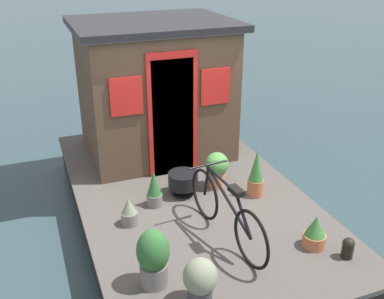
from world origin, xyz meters
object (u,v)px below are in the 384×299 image
object	(u,v)px
potted_plant_basil	(129,212)
potted_plant_fern	(217,168)
potted_plant_succulent	(154,189)
potted_plant_geranium	(256,174)
potted_plant_rosemary	(315,232)
houseboat_cabin	(155,89)
potted_plant_ivy	(153,257)
potted_plant_lavender	(200,280)
mooring_bollard	(348,247)
charcoal_grill	(183,181)
bicycle	(226,212)

from	to	relation	value
potted_plant_basil	potted_plant_fern	size ratio (longest dim) A/B	0.69
potted_plant_succulent	potted_plant_geranium	xyz separation A→B (m)	(-0.24, -1.33, 0.08)
potted_plant_rosemary	houseboat_cabin	bearing A→B (deg)	16.04
potted_plant_ivy	potted_plant_succulent	xyz separation A→B (m)	(1.42, -0.43, -0.09)
potted_plant_rosemary	potted_plant_lavender	xyz separation A→B (m)	(-0.34, 1.51, 0.08)
potted_plant_basil	mooring_bollard	bearing A→B (deg)	-125.56
charcoal_grill	mooring_bollard	bearing A→B (deg)	-147.76
potted_plant_succulent	potted_plant_rosemary	distance (m)	2.04
potted_plant_succulent	potted_plant_rosemary	world-z (taller)	potted_plant_succulent
bicycle	potted_plant_basil	world-z (taller)	bicycle
potted_plant_succulent	charcoal_grill	size ratio (longest dim) A/B	1.23
potted_plant_fern	potted_plant_succulent	bearing A→B (deg)	99.76
charcoal_grill	potted_plant_ivy	bearing A→B (deg)	150.79
potted_plant_succulent	charcoal_grill	world-z (taller)	potted_plant_succulent
bicycle	charcoal_grill	distance (m)	1.13
potted_plant_geranium	charcoal_grill	distance (m)	0.97
bicycle	potted_plant_fern	world-z (taller)	bicycle
potted_plant_geranium	bicycle	bearing A→B (deg)	133.79
potted_plant_rosemary	potted_plant_geranium	size ratio (longest dim) A/B	0.59
potted_plant_basil	potted_plant_rosemary	bearing A→B (deg)	-122.68
potted_plant_basil	charcoal_grill	size ratio (longest dim) A/B	0.88
potted_plant_lavender	charcoal_grill	world-z (taller)	potted_plant_lavender
charcoal_grill	potted_plant_rosemary	bearing A→B (deg)	-148.72
potted_plant_ivy	potted_plant_basil	world-z (taller)	potted_plant_ivy
potted_plant_rosemary	potted_plant_geranium	world-z (taller)	potted_plant_geranium
potted_plant_rosemary	potted_plant_fern	size ratio (longest dim) A/B	0.76
potted_plant_rosemary	potted_plant_basil	distance (m)	2.16
potted_plant_ivy	potted_plant_lavender	bearing A→B (deg)	-140.20
potted_plant_geranium	mooring_bollard	xyz separation A→B (m)	(-1.52, -0.30, -0.18)
houseboat_cabin	potted_plant_geranium	world-z (taller)	houseboat_cabin
potted_plant_fern	potted_plant_lavender	distance (m)	2.23
charcoal_grill	mooring_bollard	world-z (taller)	charcoal_grill
houseboat_cabin	potted_plant_rosemary	world-z (taller)	houseboat_cabin
potted_plant_basil	charcoal_grill	xyz separation A→B (m)	(0.44, -0.84, 0.04)
potted_plant_basil	potted_plant_lavender	size ratio (longest dim) A/B	0.73
mooring_bollard	potted_plant_lavender	bearing A→B (deg)	91.72
bicycle	potted_plant_lavender	xyz separation A→B (m)	(-0.83, 0.64, -0.10)
potted_plant_geranium	mooring_bollard	world-z (taller)	potted_plant_geranium
charcoal_grill	potted_plant_fern	bearing A→B (deg)	-86.32
potted_plant_ivy	potted_plant_basil	xyz separation A→B (m)	(1.11, -0.02, -0.15)
houseboat_cabin	bicycle	bearing A→B (deg)	-179.43
bicycle	potted_plant_geranium	xyz separation A→B (m)	(0.75, -0.78, -0.05)
charcoal_grill	mooring_bollard	distance (m)	2.24
houseboat_cabin	charcoal_grill	xyz separation A→B (m)	(-1.49, 0.08, -0.84)
bicycle	potted_plant_basil	xyz separation A→B (m)	(0.68, 0.95, -0.19)
houseboat_cabin	bicycle	size ratio (longest dim) A/B	1.41
potted_plant_ivy	potted_plant_rosemary	distance (m)	1.84
bicycle	potted_plant_ivy	xyz separation A→B (m)	(-0.43, 0.97, -0.04)
potted_plant_succulent	houseboat_cabin	bearing A→B (deg)	-17.85
potted_plant_fern	potted_plant_lavender	xyz separation A→B (m)	(-1.98, 1.04, -0.03)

